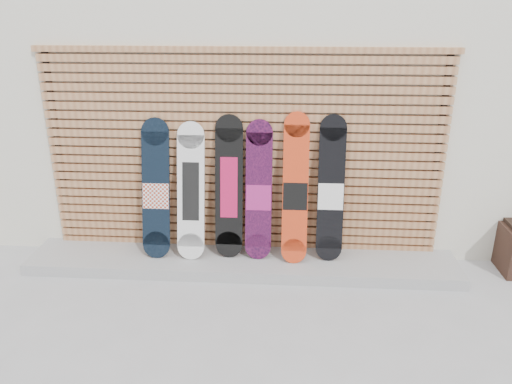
# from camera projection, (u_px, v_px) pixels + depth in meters

# --- Properties ---
(ground) EXTENTS (80.00, 80.00, 0.00)m
(ground) POSITION_uv_depth(u_px,v_px,m) (251.00, 302.00, 4.79)
(ground) COLOR #99999C
(ground) RESTS_ON ground
(building) EXTENTS (12.00, 5.00, 3.60)m
(building) POSITION_uv_depth(u_px,v_px,m) (302.00, 67.00, 7.39)
(building) COLOR beige
(building) RESTS_ON ground
(concrete_step) EXTENTS (4.60, 0.70, 0.12)m
(concrete_step) POSITION_uv_depth(u_px,v_px,m) (242.00, 262.00, 5.41)
(concrete_step) COLOR gray
(concrete_step) RESTS_ON ground
(slat_wall) EXTENTS (4.26, 0.08, 2.29)m
(slat_wall) POSITION_uv_depth(u_px,v_px,m) (243.00, 153.00, 5.28)
(slat_wall) COLOR #A26A43
(slat_wall) RESTS_ON ground
(snowboard_0) EXTENTS (0.30, 0.36, 1.47)m
(snowboard_0) POSITION_uv_depth(u_px,v_px,m) (156.00, 190.00, 5.27)
(snowboard_0) COLOR black
(snowboard_0) RESTS_ON concrete_step
(snowboard_1) EXTENTS (0.29, 0.37, 1.43)m
(snowboard_1) POSITION_uv_depth(u_px,v_px,m) (191.00, 191.00, 5.25)
(snowboard_1) COLOR silver
(snowboard_1) RESTS_ON concrete_step
(snowboard_2) EXTENTS (0.29, 0.29, 1.51)m
(snowboard_2) POSITION_uv_depth(u_px,v_px,m) (229.00, 187.00, 5.24)
(snowboard_2) COLOR black
(snowboard_2) RESTS_ON concrete_step
(snowboard_3) EXTENTS (0.28, 0.31, 1.47)m
(snowboard_3) POSITION_uv_depth(u_px,v_px,m) (259.00, 192.00, 5.23)
(snowboard_3) COLOR black
(snowboard_3) RESTS_ON concrete_step
(snowboard_4) EXTENTS (0.26, 0.37, 1.55)m
(snowboard_4) POSITION_uv_depth(u_px,v_px,m) (295.00, 190.00, 5.16)
(snowboard_4) COLOR red
(snowboard_4) RESTS_ON concrete_step
(snowboard_5) EXTENTS (0.28, 0.29, 1.53)m
(snowboard_5) POSITION_uv_depth(u_px,v_px,m) (331.00, 190.00, 5.18)
(snowboard_5) COLOR black
(snowboard_5) RESTS_ON concrete_step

